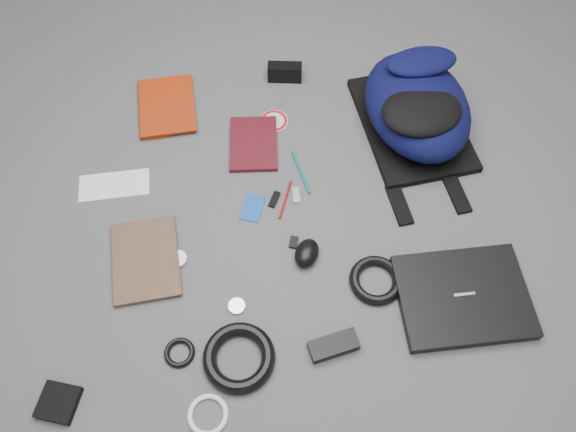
{
  "coord_description": "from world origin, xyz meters",
  "views": [
    {
      "loc": [
        -0.05,
        -0.78,
        1.36
      ],
      "look_at": [
        0.0,
        0.0,
        0.02
      ],
      "focal_mm": 35.0,
      "sensor_mm": 36.0,
      "label": 1
    }
  ],
  "objects": [
    {
      "name": "envelope",
      "position": [
        -0.49,
        0.15,
        0.0
      ],
      "size": [
        0.21,
        0.11,
        0.0
      ],
      "primitive_type": "cube",
      "rotation": [
        0.0,
        0.0,
        0.07
      ],
      "color": "white",
      "rests_on": "ground"
    },
    {
      "name": "textbook_red",
      "position": [
        -0.44,
        0.42,
        0.01
      ],
      "size": [
        0.19,
        0.25,
        0.03
      ],
      "primitive_type": "imported",
      "rotation": [
        0.0,
        0.0,
        0.09
      ],
      "color": "maroon",
      "rests_on": "ground"
    },
    {
      "name": "backpack",
      "position": [
        0.4,
        0.31,
        0.1
      ],
      "size": [
        0.38,
        0.5,
        0.19
      ],
      "primitive_type": null,
      "rotation": [
        0.0,
        0.0,
        0.16
      ],
      "color": "black",
      "rests_on": "ground"
    },
    {
      "name": "pouch",
      "position": [
        -0.57,
        -0.46,
        0.01
      ],
      "size": [
        0.11,
        0.11,
        0.02
      ],
      "primitive_type": "cube",
      "rotation": [
        0.0,
        0.0,
        -0.27
      ],
      "color": "black",
      "rests_on": "ground"
    },
    {
      "name": "earbud_coil",
      "position": [
        -0.29,
        -0.36,
        0.01
      ],
      "size": [
        0.1,
        0.1,
        0.01
      ],
      "primitive_type": "torus",
      "rotation": [
        0.0,
        0.0,
        -0.35
      ],
      "color": "black",
      "rests_on": "ground"
    },
    {
      "name": "comic_book",
      "position": [
        -0.47,
        -0.11,
        0.01
      ],
      "size": [
        0.2,
        0.26,
        0.02
      ],
      "primitive_type": "imported",
      "rotation": [
        0.0,
        0.0,
        0.12
      ],
      "color": "#A6650B",
      "rests_on": "ground"
    },
    {
      "name": "pen_teal",
      "position": [
        0.05,
        0.16,
        0.0
      ],
      "size": [
        0.05,
        0.15,
        0.01
      ],
      "primitive_type": "cylinder",
      "rotation": [
        1.57,
        0.0,
        0.25
      ],
      "color": "#0C6D63",
      "rests_on": "ground"
    },
    {
      "name": "cable_coil",
      "position": [
        0.22,
        -0.2,
        0.01
      ],
      "size": [
        0.18,
        0.18,
        0.03
      ],
      "primitive_type": "torus",
      "rotation": [
        0.0,
        0.0,
        -0.38
      ],
      "color": "black",
      "rests_on": "ground"
    },
    {
      "name": "laptop",
      "position": [
        0.43,
        -0.27,
        0.02
      ],
      "size": [
        0.34,
        0.27,
        0.03
      ],
      "primitive_type": "cube",
      "rotation": [
        0.0,
        0.0,
        0.04
      ],
      "color": "black",
      "rests_on": "ground"
    },
    {
      "name": "sticker_disc",
      "position": [
        -0.02,
        0.35,
        0.0
      ],
      "size": [
        0.11,
        0.11,
        0.0
      ],
      "primitive_type": "cylinder",
      "rotation": [
        0.0,
        0.0,
        -0.35
      ],
      "color": "silver",
      "rests_on": "ground"
    },
    {
      "name": "ground",
      "position": [
        0.0,
        0.0,
        0.0
      ],
      "size": [
        4.0,
        4.0,
        0.0
      ],
      "primitive_type": "plane",
      "color": "#4F4F51",
      "rests_on": "ground"
    },
    {
      "name": "pen_red",
      "position": [
        -0.0,
        0.06,
        0.0
      ],
      "size": [
        0.05,
        0.12,
        0.01
      ],
      "primitive_type": "cylinder",
      "rotation": [
        1.57,
        0.0,
        -0.32
      ],
      "color": "#960C0B",
      "rests_on": "ground"
    },
    {
      "name": "compact_camera",
      "position": [
        0.03,
        0.53,
        0.03
      ],
      "size": [
        0.11,
        0.05,
        0.06
      ],
      "primitive_type": "cube",
      "rotation": [
        0.0,
        0.0,
        -0.1
      ],
      "color": "black",
      "rests_on": "ground"
    },
    {
      "name": "mouse",
      "position": [
        0.04,
        -0.12,
        0.02
      ],
      "size": [
        0.09,
        0.1,
        0.05
      ],
      "primitive_type": "ellipsoid",
      "rotation": [
        0.0,
        0.0,
        -0.43
      ],
      "color": "black",
      "rests_on": "ground"
    },
    {
      "name": "dvd_case",
      "position": [
        -0.09,
        0.27,
        0.01
      ],
      "size": [
        0.15,
        0.2,
        0.02
      ],
      "primitive_type": "cube",
      "rotation": [
        0.0,
        0.0,
        -0.03
      ],
      "color": "#390B11",
      "rests_on": "ground"
    },
    {
      "name": "usb_silver",
      "position": [
        0.03,
        0.08,
        0.01
      ],
      "size": [
        0.02,
        0.05,
        0.01
      ],
      "primitive_type": "cube",
      "rotation": [
        0.0,
        0.0,
        -0.0
      ],
      "color": "silver",
      "rests_on": "ground"
    },
    {
      "name": "id_badge",
      "position": [
        -0.1,
        0.05,
        0.0
      ],
      "size": [
        0.08,
        0.1,
        0.0
      ],
      "primitive_type": "cube",
      "rotation": [
        0.0,
        0.0,
        -0.29
      ],
      "color": "#164BA5",
      "rests_on": "ground"
    },
    {
      "name": "key_fob",
      "position": [
        0.01,
        -0.07,
        0.01
      ],
      "size": [
        0.03,
        0.04,
        0.01
      ],
      "primitive_type": "cube",
      "rotation": [
        0.0,
        0.0,
        -0.24
      ],
      "color": "black",
      "rests_on": "ground"
    },
    {
      "name": "headphone_right",
      "position": [
        -0.15,
        -0.25,
        0.01
      ],
      "size": [
        0.05,
        0.05,
        0.01
      ],
      "primitive_type": "cylinder",
      "rotation": [
        0.0,
        0.0,
        -0.31
      ],
      "color": "silver",
      "rests_on": "ground"
    },
    {
      "name": "headphone_left",
      "position": [
        -0.3,
        -0.1,
        0.01
      ],
      "size": [
        0.06,
        0.06,
        0.01
      ],
      "primitive_type": "cylinder",
      "rotation": [
        0.0,
        0.0,
        -0.31
      ],
      "color": "#A8A8AA",
      "rests_on": "ground"
    },
    {
      "name": "usb_black",
      "position": [
        -0.03,
        0.07,
        0.0
      ],
      "size": [
        0.04,
        0.06,
        0.01
      ],
      "primitive_type": "cube",
      "rotation": [
        0.0,
        0.0,
        -0.42
      ],
      "color": "black",
      "rests_on": "ground"
    },
    {
      "name": "white_cable_coil",
      "position": [
        -0.22,
        -0.51,
        0.01
      ],
      "size": [
        0.12,
        0.12,
        0.01
      ],
      "primitive_type": "torus",
      "rotation": [
        0.0,
        0.0,
        -0.25
      ],
      "color": "white",
      "rests_on": "ground"
    },
    {
      "name": "power_cord_coil",
      "position": [
        -0.15,
        -0.38,
        0.02
      ],
      "size": [
        0.2,
        0.2,
        0.03
      ],
      "primitive_type": "torus",
      "rotation": [
        0.0,
        0.0,
        -0.16
      ],
      "color": "black",
      "rests_on": "ground"
    },
    {
      "name": "power_brick",
      "position": [
        0.09,
        -0.37,
        0.01
      ],
      "size": [
        0.13,
        0.08,
        0.03
      ],
      "primitive_type": "cube",
      "rotation": [
        0.0,
        0.0,
        0.25
      ],
      "color": "black",
      "rests_on": "ground"
    }
  ]
}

